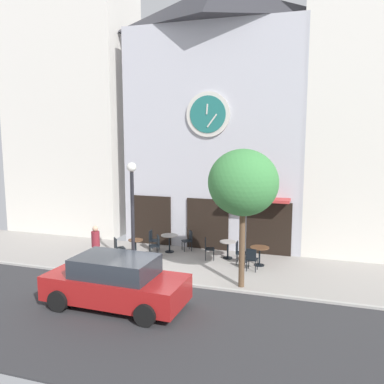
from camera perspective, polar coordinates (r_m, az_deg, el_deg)
The scene contains 18 objects.
ground_plane at distance 14.30m, azimuth -7.62°, elevation -13.34°, with size 29.28×10.71×0.13m.
clock_building at distance 19.02m, azimuth 3.21°, elevation 10.66°, with size 8.24×3.39×11.73m.
neighbor_building_left at distance 23.11m, azimuth -16.40°, elevation 12.62°, with size 6.46×3.61×14.20m.
street_lamp at distance 15.66m, azimuth -8.34°, elevation -3.31°, with size 0.36×0.36×4.14m.
street_tree at distance 13.54m, azimuth 7.19°, elevation 1.23°, with size 2.36×2.12×4.72m.
cafe_table_near_curb at distance 17.64m, azimuth -7.92°, elevation -7.40°, with size 0.63×0.63×0.72m.
cafe_table_rightmost at distance 18.04m, azimuth -3.19°, elevation -6.71°, with size 0.74×0.74×0.77m.
cafe_table_center_left at distance 17.22m, azimuth 5.05°, elevation -7.63°, with size 0.68×0.68×0.73m.
cafe_table_near_door at distance 16.47m, azimuth 9.47°, elevation -8.33°, with size 0.75×0.75×0.75m.
cafe_chair_outer at distance 16.57m, azimuth 6.66°, elevation -8.24°, with size 0.42×0.42×0.90m.
cafe_chair_mid_row at distance 15.78m, azimuth 8.39°, elevation -9.13°, with size 0.42×0.42×0.90m.
cafe_chair_right_end at distance 17.36m, azimuth -10.38°, elevation -7.55°, with size 0.56×0.56×0.90m.
cafe_chair_corner at distance 18.27m, azimuth -0.49°, elevation -6.61°, with size 0.56×0.56×0.90m.
cafe_chair_by_entrance at distance 17.55m, azimuth -5.09°, elevation -7.27°, with size 0.55×0.55×0.90m.
cafe_chair_near_tree at distance 18.40m, azimuth -5.55°, elevation -6.54°, with size 0.43×0.43×0.90m.
cafe_chair_under_awning at distance 17.02m, azimuth 2.22°, elevation -7.74°, with size 0.49×0.49×0.90m.
pedestrian_maroon at distance 16.38m, azimuth -13.36°, elevation -7.40°, with size 0.44×0.44×1.67m.
parked_car_red at distance 12.80m, azimuth -10.66°, elevation -12.31°, with size 4.34×2.11×1.55m.
Camera 1 is at (5.80, -12.65, 5.24)m, focal length 37.96 mm.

